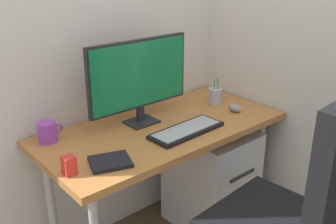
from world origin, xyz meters
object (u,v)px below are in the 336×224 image
Objects in this scene: office_chair at (299,214)px; keyboard at (187,130)px; mouse at (235,108)px; coffee_mug at (48,132)px; monitor at (139,76)px; desk_clamp_accessory at (69,165)px; filing_cabinet at (210,178)px; notebook at (110,162)px; pen_holder at (215,96)px.

office_chair is 2.78× the size of keyboard.
coffee_mug is at bearing 172.33° from mouse.
monitor is 7.48× the size of desk_clamp_accessory.
desk_clamp_accessory is (-0.07, -0.34, -0.01)m from coffee_mug.
monitor is 0.52m from coffee_mug.
filing_cabinet is 0.80m from monitor.
keyboard is 2.41× the size of notebook.
notebook reaches higher than filing_cabinet.
keyboard is 0.40m from mouse.
filing_cabinet is (0.28, 0.74, -0.29)m from office_chair.
filing_cabinet is 0.50m from pen_holder.
monitor reaches higher than notebook.
notebook is at bearing -166.38° from pen_holder.
keyboard is at bearing -162.58° from filing_cabinet.
pen_holder is (0.12, 0.10, 0.48)m from filing_cabinet.
coffee_mug is at bearing 167.66° from monitor.
coffee_mug is at bearing 170.68° from pen_holder.
filing_cabinet is 0.47m from mouse.
filing_cabinet is 1.04× the size of monitor.
pen_holder reaches higher than mouse.
notebook is at bearing -11.15° from desk_clamp_accessory.
monitor reaches higher than filing_cabinet.
desk_clamp_accessory is (-1.05, -0.18, -0.01)m from pen_holder.
office_chair is 0.85m from filing_cabinet.
office_chair reaches higher than notebook.
monitor is 0.36m from keyboard.
coffee_mug reaches higher than keyboard.
keyboard is at bearing -165.28° from mouse.
coffee_mug is 1.55× the size of desk_clamp_accessory.
keyboard is at bearing -31.66° from coffee_mug.
keyboard is 3.31× the size of coffee_mug.
desk_clamp_accessory is at bearing 134.52° from office_chair.
office_chair reaches higher than filing_cabinet.
pen_holder is (0.51, -0.06, -0.21)m from monitor.
office_chair is 0.95m from pen_holder.
office_chair reaches higher than coffee_mug.
coffee_mug is (-0.57, 0.35, 0.04)m from keyboard.
office_chair is at bearing -82.81° from monitor.
pen_holder reaches higher than notebook.
coffee_mug is (-0.11, 0.37, 0.04)m from notebook.
monitor is 0.60m from mouse.
keyboard is 0.47m from notebook.
office_chair reaches higher than keyboard.
coffee_mug reaches higher than filing_cabinet.
notebook is at bearing -143.35° from monitor.
pen_holder is at bearing 24.81° from keyboard.
mouse reaches higher than notebook.
notebook is (-0.37, -0.27, -0.25)m from monitor.
desk_clamp_accessory is at bearing -175.02° from filing_cabinet.
office_chair is at bearing -45.48° from desk_clamp_accessory.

